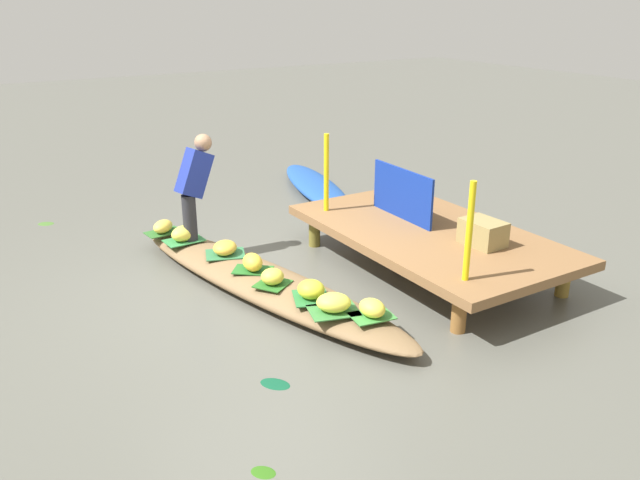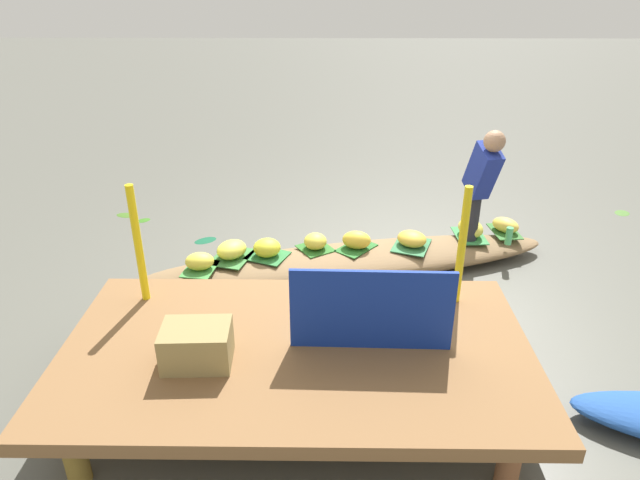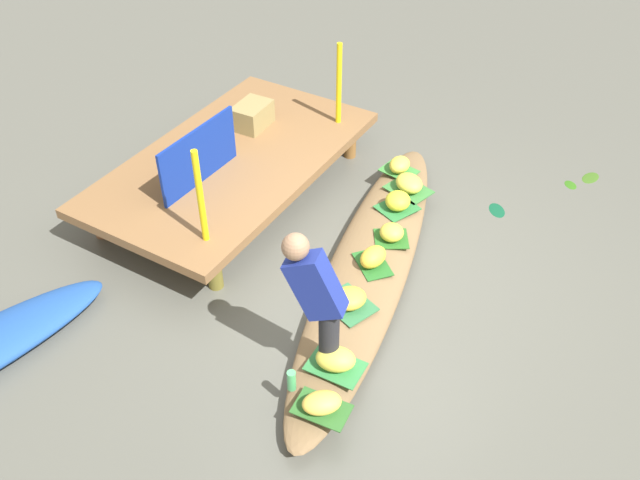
# 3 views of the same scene
# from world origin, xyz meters

# --- Properties ---
(canal_water) EXTENTS (40.00, 40.00, 0.00)m
(canal_water) POSITION_xyz_m (0.00, 0.00, 0.00)
(canal_water) COLOR #595950
(canal_water) RESTS_ON ground
(dock_platform) EXTENTS (3.20, 1.80, 0.46)m
(dock_platform) POSITION_xyz_m (0.44, 1.88, 0.40)
(dock_platform) COLOR brown
(dock_platform) RESTS_ON ground
(vendor_boat) EXTENTS (4.23, 1.65, 0.23)m
(vendor_boat) POSITION_xyz_m (0.00, 0.00, 0.12)
(vendor_boat) COLOR brown
(vendor_boat) RESTS_ON ground
(leaf_mat_0) EXTENTS (0.46, 0.51, 0.01)m
(leaf_mat_0) POSITION_xyz_m (-0.62, -0.12, 0.24)
(leaf_mat_0) COLOR #2F6F41
(leaf_mat_0) RESTS_ON vendor_boat
(banana_bunch_0) EXTENTS (0.40, 0.39, 0.15)m
(banana_bunch_0) POSITION_xyz_m (-0.62, -0.12, 0.31)
(banana_bunch_0) COLOR gold
(banana_bunch_0) RESTS_ON vendor_boat
(leaf_mat_1) EXTENTS (0.32, 0.45, 0.01)m
(leaf_mat_1) POSITION_xyz_m (-1.26, -0.36, 0.24)
(leaf_mat_1) COLOR #338142
(leaf_mat_1) RESTS_ON vendor_boat
(banana_bunch_1) EXTENTS (0.32, 0.37, 0.18)m
(banana_bunch_1) POSITION_xyz_m (-1.26, -0.36, 0.32)
(banana_bunch_1) COLOR #E7D84B
(banana_bunch_1) RESTS_ON vendor_boat
(leaf_mat_2) EXTENTS (0.47, 0.44, 0.01)m
(leaf_mat_2) POSITION_xyz_m (0.82, 0.12, 0.24)
(leaf_mat_2) COLOR #2A7136
(leaf_mat_2) RESTS_ON vendor_boat
(banana_bunch_2) EXTENTS (0.32, 0.30, 0.18)m
(banana_bunch_2) POSITION_xyz_m (0.82, 0.12, 0.32)
(banana_bunch_2) COLOR yellow
(banana_bunch_2) RESTS_ON vendor_boat
(leaf_mat_3) EXTENTS (0.30, 0.44, 0.01)m
(leaf_mat_3) POSITION_xyz_m (-1.66, -0.47, 0.24)
(leaf_mat_3) COLOR #2F662A
(leaf_mat_3) RESTS_ON vendor_boat
(banana_bunch_3) EXTENTS (0.35, 0.35, 0.15)m
(banana_bunch_3) POSITION_xyz_m (-1.66, -0.47, 0.31)
(banana_bunch_3) COLOR #F9CE4E
(banana_bunch_3) RESTS_ON vendor_boat
(leaf_mat_4) EXTENTS (0.46, 0.47, 0.01)m
(leaf_mat_4) POSITION_xyz_m (-0.06, -0.06, 0.24)
(leaf_mat_4) COLOR #246425
(leaf_mat_4) RESTS_ON vendor_boat
(banana_bunch_4) EXTENTS (0.32, 0.25, 0.18)m
(banana_bunch_4) POSITION_xyz_m (-0.06, -0.06, 0.32)
(banana_bunch_4) COLOR yellow
(banana_bunch_4) RESTS_ON vendor_boat
(leaf_mat_5) EXTENTS (0.33, 0.41, 0.01)m
(leaf_mat_5) POSITION_xyz_m (1.42, 0.39, 0.24)
(leaf_mat_5) COLOR #3B8339
(leaf_mat_5) RESTS_ON vendor_boat
(banana_bunch_5) EXTENTS (0.28, 0.23, 0.16)m
(banana_bunch_5) POSITION_xyz_m (1.42, 0.39, 0.31)
(banana_bunch_5) COLOR #F7E447
(banana_bunch_5) RESTS_ON vendor_boat
(leaf_mat_6) EXTENTS (0.42, 0.43, 0.01)m
(leaf_mat_6) POSITION_xyz_m (0.35, -0.04, 0.24)
(leaf_mat_6) COLOR #286522
(leaf_mat_6) RESTS_ON vendor_boat
(banana_bunch_6) EXTENTS (0.32, 0.32, 0.16)m
(banana_bunch_6) POSITION_xyz_m (0.35, -0.04, 0.31)
(banana_bunch_6) COLOR yellow
(banana_bunch_6) RESTS_ON vendor_boat
(leaf_mat_7) EXTENTS (0.45, 0.52, 0.01)m
(leaf_mat_7) POSITION_xyz_m (1.16, 0.15, 0.24)
(leaf_mat_7) COLOR #377637
(leaf_mat_7) RESTS_ON vendor_boat
(banana_bunch_7) EXTENTS (0.39, 0.41, 0.17)m
(banana_bunch_7) POSITION_xyz_m (1.16, 0.15, 0.32)
(banana_bunch_7) COLOR #E5DB48
(banana_bunch_7) RESTS_ON vendor_boat
(vendor_person) EXTENTS (0.28, 0.49, 1.22)m
(vendor_person) POSITION_xyz_m (-1.25, -0.19, 0.92)
(vendor_person) COLOR #28282D
(vendor_person) RESTS_ON vendor_boat
(water_bottle) EXTENTS (0.07, 0.07, 0.18)m
(water_bottle) POSITION_xyz_m (-1.61, -0.18, 0.32)
(water_bottle) COLOR #50BC6D
(water_bottle) RESTS_ON vendor_boat
(market_banner) EXTENTS (1.08, 0.06, 0.59)m
(market_banner) POSITION_xyz_m (-0.06, 1.88, 0.76)
(market_banner) COLOR navy
(market_banner) RESTS_ON dock_platform
(railing_post_west) EXTENTS (0.06, 0.06, 0.94)m
(railing_post_west) POSITION_xyz_m (-0.76, 1.28, 0.93)
(railing_post_west) COLOR yellow
(railing_post_west) RESTS_ON dock_platform
(railing_post_east) EXTENTS (0.06, 0.06, 0.94)m
(railing_post_east) POSITION_xyz_m (1.64, 1.28, 0.93)
(railing_post_east) COLOR yellow
(railing_post_east) RESTS_ON dock_platform
(produce_crate) EXTENTS (0.45, 0.34, 0.27)m
(produce_crate) POSITION_xyz_m (1.08, 2.06, 0.60)
(produce_crate) COLOR olive
(produce_crate) RESTS_ON dock_platform
(drifting_plant_0) EXTENTS (0.30, 0.28, 0.01)m
(drifting_plant_0) POSITION_xyz_m (1.61, -0.69, 0.00)
(drifting_plant_0) COLOR #104E30
(drifting_plant_0) RESTS_ON ground
(drifting_plant_1) EXTENTS (0.29, 0.21, 0.01)m
(drifting_plant_1) POSITION_xyz_m (2.72, -1.39, 0.00)
(drifting_plant_1) COLOR #3A631D
(drifting_plant_1) RESTS_ON ground
(drifting_plant_2) EXTENTS (0.21, 0.20, 0.01)m
(drifting_plant_2) POSITION_xyz_m (2.47, -1.23, 0.00)
(drifting_plant_2) COLOR #2F6717
(drifting_plant_2) RESTS_ON ground
(drifting_plant_3) EXTENTS (0.27, 0.27, 0.01)m
(drifting_plant_3) POSITION_xyz_m (-3.45, -1.53, 0.00)
(drifting_plant_3) COLOR #45702C
(drifting_plant_3) RESTS_ON ground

